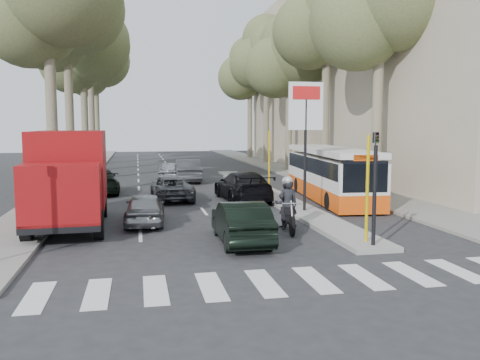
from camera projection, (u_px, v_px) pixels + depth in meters
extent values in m
plane|color=#28282B|center=(258.00, 244.00, 16.31)|extent=(120.00, 120.00, 0.00)
cube|color=gray|center=(288.00, 170.00, 42.36)|extent=(3.20, 70.00, 0.12)
cube|color=gray|center=(85.00, 171.00, 42.00)|extent=(2.40, 64.00, 0.12)
cube|color=gray|center=(269.00, 194.00, 27.66)|extent=(1.50, 26.00, 0.16)
cube|color=#AFA38B|center=(465.00, 37.00, 30.10)|extent=(11.00, 18.00, 18.00)
cube|color=#B7A88E|center=(328.00, 84.00, 51.65)|extent=(11.00, 20.00, 16.00)
cylinder|color=yellow|center=(367.00, 191.00, 15.79)|extent=(0.10, 0.10, 3.50)
cylinder|color=yellow|center=(305.00, 173.00, 21.64)|extent=(0.10, 0.10, 3.50)
cylinder|color=yellow|center=(269.00, 163.00, 27.48)|extent=(0.10, 0.10, 3.50)
cylinder|color=black|center=(305.00, 154.00, 21.54)|extent=(0.12, 0.12, 5.20)
cube|color=white|center=(306.00, 106.00, 21.33)|extent=(1.50, 0.10, 2.00)
cube|color=red|center=(306.00, 93.00, 21.21)|extent=(1.20, 0.02, 0.55)
cylinder|color=black|center=(374.00, 198.00, 15.32)|extent=(0.12, 0.12, 3.20)
imported|color=black|center=(376.00, 149.00, 15.16)|extent=(0.16, 0.41, 1.00)
cylinder|color=#6B604C|center=(52.00, 117.00, 25.97)|extent=(0.56, 0.56, 8.40)
sphere|color=#4E5731|center=(29.00, 17.00, 25.81)|extent=(5.20, 5.20, 5.20)
cylinder|color=#6B604C|center=(70.00, 115.00, 33.72)|extent=(0.56, 0.56, 8.96)
sphere|color=#4E5731|center=(52.00, 32.00, 33.52)|extent=(5.20, 5.20, 5.20)
sphere|color=#4E5731|center=(79.00, 9.00, 32.40)|extent=(5.80, 5.80, 5.80)
cylinder|color=#6B604C|center=(85.00, 122.00, 41.60)|extent=(0.56, 0.56, 8.12)
sphere|color=#4E5731|center=(71.00, 62.00, 41.46)|extent=(5.20, 5.20, 5.20)
sphere|color=#4E5731|center=(93.00, 45.00, 40.34)|extent=(5.80, 5.80, 5.80)
sphere|color=#4E5731|center=(86.00, 34.00, 41.93)|extent=(4.80, 4.80, 4.80)
cylinder|color=#6B604C|center=(92.00, 115.00, 49.30)|extent=(0.56, 0.56, 9.52)
sphere|color=#4E5731|center=(80.00, 55.00, 49.07)|extent=(5.20, 5.20, 5.20)
sphere|color=#4E5731|center=(99.00, 39.00, 47.93)|extent=(5.80, 5.80, 5.80)
sphere|color=#4E5731|center=(92.00, 28.00, 49.50)|extent=(4.80, 4.80, 4.80)
cylinder|color=#6B604C|center=(97.00, 121.00, 57.12)|extent=(0.56, 0.56, 8.68)
sphere|color=#4E5731|center=(87.00, 73.00, 56.94)|extent=(5.20, 5.20, 5.20)
sphere|color=#4E5731|center=(103.00, 61.00, 55.82)|extent=(5.80, 5.80, 5.80)
sphere|color=#4E5731|center=(98.00, 52.00, 57.40)|extent=(4.80, 4.80, 4.80)
cylinder|color=#6B604C|center=(377.00, 118.00, 27.38)|extent=(0.56, 0.56, 8.40)
sphere|color=#4E5731|center=(357.00, 22.00, 27.22)|extent=(5.20, 5.20, 5.20)
cylinder|color=#6B604C|center=(325.00, 113.00, 35.15)|extent=(0.56, 0.56, 9.24)
sphere|color=#4E5731|center=(310.00, 32.00, 34.94)|extent=(5.20, 5.20, 5.20)
sphere|color=#4E5731|center=(344.00, 9.00, 33.81)|extent=(5.80, 5.80, 5.80)
cylinder|color=#6B604C|center=(289.00, 124.00, 42.98)|extent=(0.56, 0.56, 7.84)
sphere|color=#4E5731|center=(276.00, 67.00, 42.86)|extent=(5.20, 5.20, 5.20)
sphere|color=#4E5731|center=(303.00, 52.00, 41.75)|extent=(5.80, 5.80, 5.80)
sphere|color=#4E5731|center=(288.00, 42.00, 43.35)|extent=(4.80, 4.80, 4.80)
cylinder|color=#6B604C|center=(266.00, 119.00, 50.74)|extent=(0.56, 0.56, 8.96)
sphere|color=#4E5731|center=(255.00, 64.00, 50.54)|extent=(5.20, 5.20, 5.20)
sphere|color=#4E5731|center=(278.00, 49.00, 49.42)|extent=(5.80, 5.80, 5.80)
sphere|color=#4E5731|center=(266.00, 39.00, 51.00)|extent=(4.80, 4.80, 4.80)
cylinder|color=#6B604C|center=(250.00, 122.00, 58.58)|extent=(0.56, 0.56, 8.40)
sphere|color=#4E5731|center=(240.00, 77.00, 58.43)|extent=(5.20, 5.20, 5.20)
sphere|color=#4E5731|center=(259.00, 66.00, 57.31)|extent=(5.80, 5.80, 5.80)
sphere|color=#4E5731|center=(250.00, 57.00, 58.89)|extent=(4.80, 4.80, 4.80)
imported|color=gray|center=(145.00, 208.00, 19.45)|extent=(1.69, 3.72, 1.24)
imported|color=black|center=(241.00, 222.00, 16.40)|extent=(1.51, 4.16, 1.36)
imported|color=#47494F|center=(172.00, 188.00, 25.83)|extent=(2.08, 4.41, 1.22)
imported|color=black|center=(243.00, 186.00, 25.55)|extent=(2.40, 5.25, 1.49)
imported|color=#ADAFB6|center=(169.00, 171.00, 35.25)|extent=(1.89, 3.92, 1.29)
imported|color=#484A4F|center=(188.00, 171.00, 34.29)|extent=(1.77, 4.62, 1.50)
imported|color=black|center=(99.00, 181.00, 28.26)|extent=(2.62, 5.07, 1.41)
cube|color=black|center=(70.00, 211.00, 18.80)|extent=(2.68, 6.78, 0.28)
cylinder|color=black|center=(27.00, 228.00, 16.39)|extent=(0.37, 1.02, 1.01)
cylinder|color=black|center=(99.00, 224.00, 16.90)|extent=(0.37, 1.02, 1.01)
cylinder|color=black|center=(45.00, 207.00, 20.50)|extent=(0.37, 1.02, 1.01)
cylinder|color=black|center=(103.00, 205.00, 21.01)|extent=(0.37, 1.02, 1.01)
cube|color=maroon|center=(61.00, 194.00, 16.20)|extent=(2.51, 1.64, 1.90)
cube|color=black|center=(58.00, 189.00, 15.47)|extent=(2.24, 0.16, 1.01)
cube|color=maroon|center=(70.00, 167.00, 19.49)|extent=(2.72, 4.78, 2.79)
cube|color=#EC4F0D|center=(330.00, 190.00, 26.09)|extent=(3.08, 10.28, 0.79)
cube|color=silver|center=(330.00, 170.00, 25.97)|extent=(3.08, 10.28, 1.32)
cube|color=black|center=(330.00, 164.00, 25.94)|extent=(3.07, 9.88, 0.75)
cube|color=silver|center=(331.00, 151.00, 25.87)|extent=(3.08, 10.28, 0.26)
cube|color=black|center=(365.00, 177.00, 20.99)|extent=(1.93, 0.23, 1.32)
cube|color=#EC4F0D|center=(366.00, 158.00, 20.90)|extent=(1.06, 0.15, 0.28)
cylinder|color=black|center=(329.00, 201.00, 22.78)|extent=(0.32, 0.86, 0.85)
cylinder|color=black|center=(371.00, 201.00, 23.00)|extent=(0.32, 0.86, 0.85)
cylinder|color=black|center=(298.00, 185.00, 28.99)|extent=(0.32, 0.86, 0.85)
cylinder|color=black|center=(331.00, 185.00, 29.21)|extent=(0.32, 0.86, 0.85)
cylinder|color=black|center=(292.00, 226.00, 17.36)|extent=(0.19, 0.71, 0.70)
cylinder|color=black|center=(284.00, 218.00, 18.99)|extent=(0.19, 0.71, 0.70)
cylinder|color=silver|center=(292.00, 214.00, 17.39)|extent=(0.12, 0.44, 0.88)
cube|color=black|center=(288.00, 218.00, 18.21)|extent=(0.34, 0.85, 0.33)
cube|color=black|center=(289.00, 211.00, 17.96)|extent=(0.39, 0.53, 0.24)
cube|color=black|center=(286.00, 210.00, 18.51)|extent=(0.39, 0.74, 0.13)
cylinder|color=silver|center=(292.00, 204.00, 17.42)|extent=(0.68, 0.13, 0.04)
imported|color=black|center=(288.00, 204.00, 18.16)|extent=(0.72, 0.52, 1.84)
imported|color=black|center=(286.00, 204.00, 18.60)|extent=(0.89, 0.57, 1.73)
sphere|color=#B2B2B7|center=(288.00, 181.00, 18.01)|extent=(0.31, 0.31, 0.31)
sphere|color=#B2B2B7|center=(286.00, 181.00, 18.48)|extent=(0.31, 0.31, 0.31)
imported|color=#463550|center=(365.00, 182.00, 24.95)|extent=(1.10, 1.08, 1.77)
imported|color=brown|center=(358.00, 176.00, 28.51)|extent=(1.12, 1.10, 1.68)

